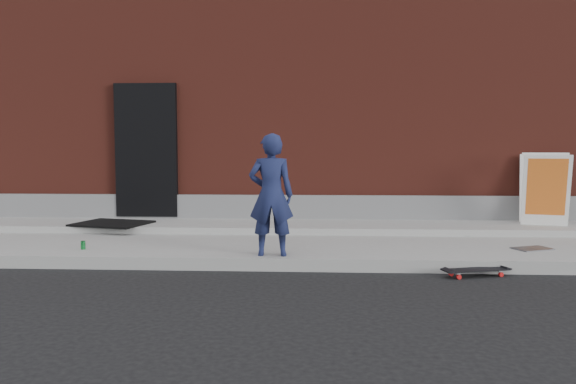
# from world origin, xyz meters

# --- Properties ---
(ground) EXTENTS (80.00, 80.00, 0.00)m
(ground) POSITION_xyz_m (0.00, 0.00, 0.00)
(ground) COLOR black
(ground) RESTS_ON ground
(sidewalk) EXTENTS (20.00, 3.00, 0.15)m
(sidewalk) POSITION_xyz_m (0.00, 1.50, 0.07)
(sidewalk) COLOR gray
(sidewalk) RESTS_ON ground
(apron) EXTENTS (20.00, 1.20, 0.10)m
(apron) POSITION_xyz_m (0.00, 2.40, 0.20)
(apron) COLOR gray
(apron) RESTS_ON sidewalk
(building) EXTENTS (20.00, 8.10, 5.00)m
(building) POSITION_xyz_m (-0.00, 6.99, 2.50)
(building) COLOR maroon
(building) RESTS_ON ground
(child) EXTENTS (0.55, 0.37, 1.46)m
(child) POSITION_xyz_m (-0.25, 0.22, 0.88)
(child) COLOR #191F46
(child) RESTS_ON sidewalk
(skateboard) EXTENTS (0.78, 0.40, 0.09)m
(skateboard) POSITION_xyz_m (2.09, -0.12, 0.07)
(skateboard) COLOR red
(skateboard) RESTS_ON ground
(pizza_sign) EXTENTS (0.85, 0.94, 1.12)m
(pizza_sign) POSITION_xyz_m (3.83, 2.46, 0.81)
(pizza_sign) COLOR white
(pizza_sign) RESTS_ON apron
(soda_can) EXTENTS (0.06, 0.06, 0.11)m
(soda_can) POSITION_xyz_m (-2.68, 0.49, 0.20)
(soda_can) COLOR #187C33
(soda_can) RESTS_ON sidewalk
(doormat) EXTENTS (1.23, 1.08, 0.03)m
(doormat) POSITION_xyz_m (-2.90, 2.10, 0.27)
(doormat) COLOR black
(doormat) RESTS_ON apron
(utility_plate) EXTENTS (0.55, 0.46, 0.01)m
(utility_plate) POSITION_xyz_m (3.05, 0.81, 0.16)
(utility_plate) COLOR #4E4F53
(utility_plate) RESTS_ON sidewalk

